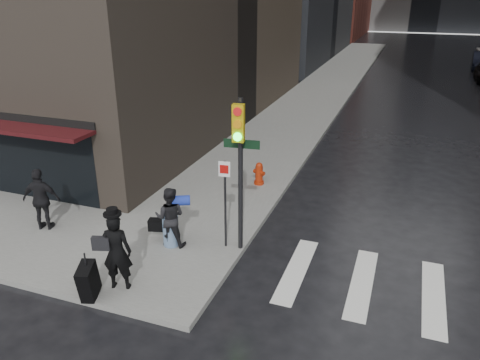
% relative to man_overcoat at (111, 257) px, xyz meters
% --- Properties ---
extents(ground, '(140.00, 140.00, 0.00)m').
position_rel_man_overcoat_xyz_m(ground, '(0.17, 1.41, -1.00)').
color(ground, black).
rests_on(ground, ground).
extents(sidewalk_left, '(4.00, 50.00, 0.15)m').
position_rel_man_overcoat_xyz_m(sidewalk_left, '(0.17, 28.41, -0.93)').
color(sidewalk_left, slate).
rests_on(sidewalk_left, ground).
extents(crosswalk, '(8.50, 3.00, 0.01)m').
position_rel_man_overcoat_xyz_m(crosswalk, '(7.67, 2.41, -1.00)').
color(crosswalk, silver).
rests_on(crosswalk, ground).
extents(man_overcoat, '(1.04, 1.28, 2.04)m').
position_rel_man_overcoat_xyz_m(man_overcoat, '(0.00, 0.00, 0.00)').
color(man_overcoat, black).
rests_on(man_overcoat, ground).
extents(man_jeans, '(1.20, 0.81, 1.65)m').
position_rel_man_overcoat_xyz_m(man_jeans, '(0.28, 2.22, -0.03)').
color(man_jeans, black).
rests_on(man_jeans, ground).
extents(man_greycoat, '(1.14, 0.71, 1.80)m').
position_rel_man_overcoat_xyz_m(man_greycoat, '(-3.50, 1.81, 0.05)').
color(man_greycoat, black).
rests_on(man_greycoat, ground).
extents(traffic_light, '(1.00, 0.51, 4.00)m').
position_rel_man_overcoat_xyz_m(traffic_light, '(2.05, 2.62, 1.73)').
color(traffic_light, black).
rests_on(traffic_light, ground).
extents(fire_hydrant, '(0.46, 0.35, 0.79)m').
position_rel_man_overcoat_xyz_m(fire_hydrant, '(1.20, 6.99, -0.50)').
color(fire_hydrant, '#972209').
rests_on(fire_hydrant, ground).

